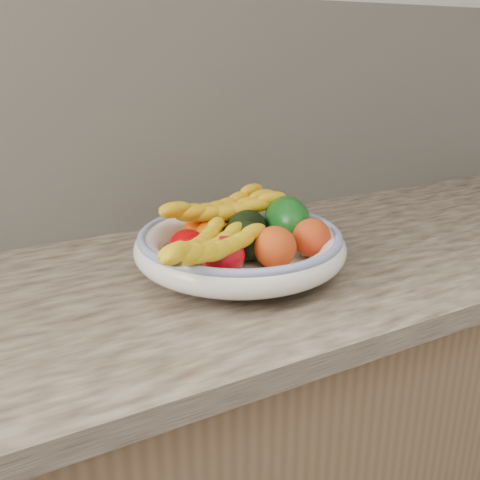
% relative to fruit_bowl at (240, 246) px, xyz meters
% --- Properties ---
extents(kitchen_counter, '(2.44, 0.66, 1.40)m').
position_rel_fruit_bowl_xyz_m(kitchen_counter, '(0.00, 0.03, -0.48)').
color(kitchen_counter, brown).
rests_on(kitchen_counter, ground).
extents(fruit_bowl, '(0.39, 0.39, 0.08)m').
position_rel_fruit_bowl_xyz_m(fruit_bowl, '(0.00, 0.00, 0.00)').
color(fruit_bowl, white).
rests_on(fruit_bowl, kitchen_counter).
extents(clementine_back_left, '(0.05, 0.05, 0.05)m').
position_rel_fruit_bowl_xyz_m(clementine_back_left, '(-0.04, 0.10, 0.01)').
color(clementine_back_left, '#E84C04').
rests_on(clementine_back_left, fruit_bowl).
extents(clementine_back_right, '(0.06, 0.06, 0.04)m').
position_rel_fruit_bowl_xyz_m(clementine_back_right, '(0.02, 0.09, 0.01)').
color(clementine_back_right, '#EF5705').
rests_on(clementine_back_right, fruit_bowl).
extents(clementine_back_mid, '(0.06, 0.06, 0.04)m').
position_rel_fruit_bowl_xyz_m(clementine_back_mid, '(-0.00, 0.07, 0.01)').
color(clementine_back_mid, '#F65305').
rests_on(clementine_back_mid, fruit_bowl).
extents(clementine_extra, '(0.06, 0.06, 0.05)m').
position_rel_fruit_bowl_xyz_m(clementine_extra, '(-0.03, 0.07, 0.01)').
color(clementine_extra, '#F26005').
rests_on(clementine_extra, fruit_bowl).
extents(tomato_left, '(0.08, 0.08, 0.06)m').
position_rel_fruit_bowl_xyz_m(tomato_left, '(-0.10, 0.01, 0.01)').
color(tomato_left, '#A70003').
rests_on(tomato_left, fruit_bowl).
extents(tomato_near_left, '(0.08, 0.08, 0.07)m').
position_rel_fruit_bowl_xyz_m(tomato_near_left, '(-0.06, -0.06, 0.01)').
color(tomato_near_left, red).
rests_on(tomato_near_left, fruit_bowl).
extents(avocado_center, '(0.09, 0.12, 0.07)m').
position_rel_fruit_bowl_xyz_m(avocado_center, '(-0.00, -0.02, 0.02)').
color(avocado_center, black).
rests_on(avocado_center, fruit_bowl).
extents(avocado_right, '(0.13, 0.12, 0.07)m').
position_rel_fruit_bowl_xyz_m(avocado_right, '(0.03, 0.04, 0.02)').
color(avocado_right, black).
rests_on(avocado_right, fruit_bowl).
extents(green_mango, '(0.12, 0.14, 0.11)m').
position_rel_fruit_bowl_xyz_m(green_mango, '(0.12, 0.02, 0.03)').
color(green_mango, '#0E4B12').
rests_on(green_mango, fruit_bowl).
extents(peach_front, '(0.09, 0.09, 0.07)m').
position_rel_fruit_bowl_xyz_m(peach_front, '(0.03, -0.08, 0.02)').
color(peach_front, orange).
rests_on(peach_front, fruit_bowl).
extents(peach_right, '(0.08, 0.08, 0.07)m').
position_rel_fruit_bowl_xyz_m(peach_right, '(0.11, -0.07, 0.02)').
color(peach_right, orange).
rests_on(peach_right, fruit_bowl).
extents(banana_bunch_back, '(0.28, 0.12, 0.08)m').
position_rel_fruit_bowl_xyz_m(banana_bunch_back, '(0.00, 0.09, 0.04)').
color(banana_bunch_back, yellow).
rests_on(banana_bunch_back, fruit_bowl).
extents(banana_bunch_front, '(0.28, 0.23, 0.07)m').
position_rel_fruit_bowl_xyz_m(banana_bunch_front, '(-0.10, -0.07, 0.03)').
color(banana_bunch_front, yellow).
rests_on(banana_bunch_front, fruit_bowl).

